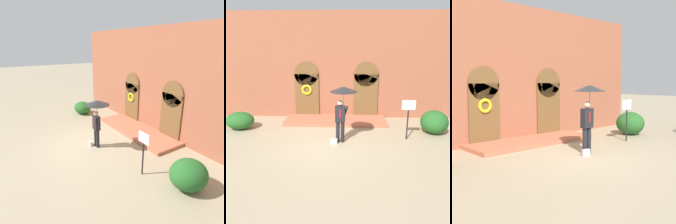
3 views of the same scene
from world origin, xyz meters
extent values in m
plane|color=tan|center=(0.00, 0.00, 0.00)|extent=(80.00, 80.00, 0.00)
cube|color=#9E563D|center=(0.00, 4.20, 2.80)|extent=(14.00, 0.50, 5.60)
cube|color=brown|center=(-1.60, 3.91, 1.20)|extent=(1.30, 0.08, 2.40)
cylinder|color=brown|center=(-1.60, 3.91, 2.40)|extent=(1.30, 0.08, 1.30)
cube|color=brown|center=(1.60, 3.91, 1.20)|extent=(1.30, 0.08, 2.40)
cylinder|color=brown|center=(1.60, 3.91, 2.40)|extent=(1.30, 0.08, 1.30)
torus|color=yellow|center=(-1.60, 3.84, 1.55)|extent=(0.56, 0.12, 0.56)
cube|color=#B56346|center=(0.00, 3.05, 0.08)|extent=(5.20, 1.80, 0.16)
cylinder|color=black|center=(0.22, 0.34, 0.45)|extent=(0.16, 0.16, 0.90)
cylinder|color=black|center=(0.42, 0.34, 0.45)|extent=(0.16, 0.16, 0.90)
cube|color=black|center=(0.32, 0.34, 1.23)|extent=(0.42, 0.27, 0.66)
cube|color=#A51919|center=(0.32, 0.21, 1.27)|extent=(0.06, 0.01, 0.36)
sphere|color=beige|center=(0.32, 0.34, 1.69)|extent=(0.22, 0.22, 0.22)
cylinder|color=black|center=(0.54, 0.34, 1.33)|extent=(0.22, 0.09, 0.46)
cylinder|color=gray|center=(0.45, 0.34, 1.65)|extent=(0.02, 0.02, 0.98)
cone|color=black|center=(0.45, 0.34, 2.25)|extent=(1.10, 1.10, 0.22)
cone|color=white|center=(0.45, 0.34, 2.27)|extent=(0.61, 0.61, 0.20)
cube|color=#B7B7B2|center=(0.07, 0.14, 0.11)|extent=(0.30, 0.18, 0.22)
cylinder|color=black|center=(3.17, 0.76, 0.65)|extent=(0.06, 0.06, 1.30)
cube|color=white|center=(3.17, 0.76, 1.52)|extent=(0.56, 0.03, 0.40)
ellipsoid|color=#235B23|center=(4.59, 1.57, 0.53)|extent=(1.22, 1.34, 1.06)
camera|label=1|loc=(8.01, -3.67, 4.73)|focal=32.00mm
camera|label=2|loc=(0.60, -9.42, 4.06)|focal=40.00mm
camera|label=3|loc=(-7.42, -6.87, 2.51)|focal=50.00mm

